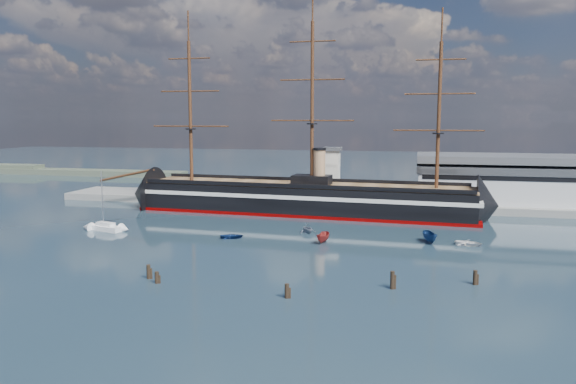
# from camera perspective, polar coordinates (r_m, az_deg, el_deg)

# --- Properties ---
(ground) EXTENTS (600.00, 600.00, 0.00)m
(ground) POSITION_cam_1_polar(r_m,az_deg,el_deg) (130.51, 0.99, -3.65)
(ground) COLOR #1F3340
(ground) RESTS_ON ground
(quay) EXTENTS (180.00, 18.00, 2.00)m
(quay) POSITION_cam_1_polar(r_m,az_deg,el_deg) (164.01, 7.06, -1.38)
(quay) COLOR slate
(quay) RESTS_ON ground
(warehouse) EXTENTS (63.00, 21.00, 11.60)m
(warehouse) POSITION_cam_1_polar(r_m,az_deg,el_deg) (168.95, 23.67, 1.03)
(warehouse) COLOR #B7BABC
(warehouse) RESTS_ON ground
(quay_tower) EXTENTS (5.00, 5.00, 15.00)m
(quay_tower) POSITION_cam_1_polar(r_m,az_deg,el_deg) (160.70, 4.52, 1.98)
(quay_tower) COLOR silver
(quay_tower) RESTS_ON ground
(shoreline) EXTENTS (120.00, 10.00, 4.00)m
(shoreline) POSITION_cam_1_polar(r_m,az_deg,el_deg) (276.82, -23.83, 2.00)
(shoreline) COLOR #3F4C38
(shoreline) RESTS_ON ground
(warship) EXTENTS (113.36, 21.78, 53.94)m
(warship) POSITION_cam_1_polar(r_m,az_deg,el_deg) (149.98, 1.01, -0.61)
(warship) COLOR black
(warship) RESTS_ON ground
(sailboat) EXTENTS (8.78, 4.78, 13.49)m
(sailboat) POSITION_cam_1_polar(r_m,az_deg,el_deg) (133.61, -18.03, -3.39)
(sailboat) COLOR white
(sailboat) RESTS_ON ground
(motorboat_b) EXTENTS (2.16, 3.27, 1.42)m
(motorboat_b) POSITION_cam_1_polar(r_m,az_deg,el_deg) (119.92, -5.72, -4.70)
(motorboat_b) COLOR navy
(motorboat_b) RESTS_ON ground
(motorboat_c) EXTENTS (6.60, 2.98, 2.56)m
(motorboat_c) POSITION_cam_1_polar(r_m,az_deg,el_deg) (115.27, 3.59, -5.18)
(motorboat_c) COLOR #A32925
(motorboat_c) RESTS_ON ground
(motorboat_d) EXTENTS (6.95, 6.36, 2.42)m
(motorboat_d) POSITION_cam_1_polar(r_m,az_deg,el_deg) (124.87, 1.97, -4.17)
(motorboat_d) COLOR gray
(motorboat_d) RESTS_ON ground
(motorboat_e) EXTENTS (2.13, 3.56, 1.55)m
(motorboat_e) POSITION_cam_1_polar(r_m,az_deg,el_deg) (118.26, 17.86, -5.21)
(motorboat_e) COLOR white
(motorboat_e) RESTS_ON ground
(motorboat_f) EXTENTS (7.49, 4.30, 2.82)m
(motorboat_f) POSITION_cam_1_polar(r_m,az_deg,el_deg) (118.66, 14.22, -5.03)
(motorboat_f) COLOR navy
(motorboat_f) RESTS_ON ground
(piling_near_left) EXTENTS (0.64, 0.64, 2.99)m
(piling_near_left) POSITION_cam_1_polar(r_m,az_deg,el_deg) (92.97, -13.96, -8.54)
(piling_near_left) COLOR black
(piling_near_left) RESTS_ON ground
(piling_near_mid) EXTENTS (0.64, 0.64, 2.81)m
(piling_near_mid) POSITION_cam_1_polar(r_m,az_deg,el_deg) (81.07, -0.12, -10.73)
(piling_near_mid) COLOR black
(piling_near_mid) RESTS_ON ground
(piling_near_right) EXTENTS (0.64, 0.64, 3.45)m
(piling_near_right) POSITION_cam_1_polar(r_m,az_deg,el_deg) (86.52, 10.53, -9.67)
(piling_near_right) COLOR black
(piling_near_right) RESTS_ON ground
(piling_far_right) EXTENTS (0.64, 0.64, 2.97)m
(piling_far_right) POSITION_cam_1_polar(r_m,az_deg,el_deg) (91.76, 18.44, -8.93)
(piling_far_right) COLOR black
(piling_far_right) RESTS_ON ground
(piling_extra) EXTENTS (0.64, 0.64, 2.55)m
(piling_extra) POSITION_cam_1_polar(r_m,az_deg,el_deg) (90.19, -13.16, -9.02)
(piling_extra) COLOR black
(piling_extra) RESTS_ON ground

